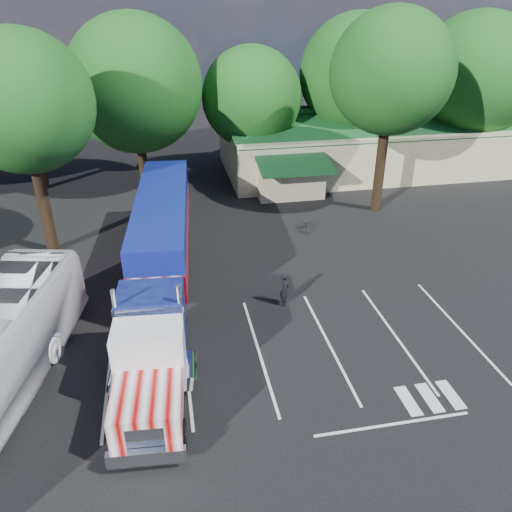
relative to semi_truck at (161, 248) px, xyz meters
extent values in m
plane|color=black|center=(3.93, -0.06, -2.50)|extent=(120.00, 120.00, 0.00)
cube|color=beige|center=(17.93, 17.94, -0.50)|extent=(24.00, 11.00, 4.00)
cube|color=#154B22|center=(17.93, 15.54, 2.00)|extent=(24.20, 6.25, 2.10)
cube|color=#154B22|center=(17.93, 20.34, 2.00)|extent=(24.20, 6.25, 2.10)
cube|color=beige|center=(9.93, 12.24, -1.10)|extent=(5.00, 2.50, 2.80)
cube|color=#154B22|center=(9.93, 10.94, 0.40)|extent=(5.40, 3.19, 0.80)
cylinder|color=black|center=(-9.07, 17.74, -0.50)|extent=(0.70, 0.70, 4.00)
sphere|color=#164D1A|center=(-9.07, 17.74, 4.65)|extent=(8.40, 8.40, 8.40)
cylinder|color=black|center=(-1.07, 16.14, -0.35)|extent=(0.70, 0.70, 4.30)
sphere|color=#164D1A|center=(-1.07, 16.14, 5.55)|extent=(10.00, 10.00, 10.00)
cylinder|color=black|center=(7.93, 17.44, -0.70)|extent=(0.70, 0.70, 3.60)
sphere|color=#164D1A|center=(7.93, 17.44, 4.10)|extent=(8.00, 8.00, 8.00)
cylinder|color=black|center=(16.93, 17.94, -0.25)|extent=(0.70, 0.70, 4.50)
sphere|color=#164D1A|center=(16.93, 17.94, 5.60)|extent=(9.60, 9.60, 9.60)
cylinder|color=black|center=(26.93, 16.74, -0.55)|extent=(0.70, 0.70, 3.90)
sphere|color=#164D1A|center=(26.93, 16.74, 5.30)|extent=(10.40, 10.40, 10.40)
cylinder|color=black|center=(-6.57, 5.94, 0.50)|extent=(0.70, 0.70, 6.00)
sphere|color=#164D1A|center=(-6.57, 5.94, 6.35)|extent=(7.60, 7.60, 7.60)
cylinder|color=black|center=(15.43, 8.44, 0.75)|extent=(0.70, 0.70, 6.50)
sphere|color=#164D1A|center=(15.43, 8.44, 7.00)|extent=(8.00, 8.00, 8.00)
cube|color=black|center=(-0.56, -7.59, -1.73)|extent=(1.56, 7.26, 0.26)
cube|color=white|center=(-0.85, -11.44, -1.83)|extent=(2.58, 0.45, 0.57)
cube|color=white|center=(-0.83, -11.24, -1.22)|extent=(1.24, 0.21, 0.93)
cube|color=white|center=(-0.74, -10.06, -1.01)|extent=(2.54, 2.64, 1.18)
cube|color=silver|center=(-0.59, -8.00, -0.39)|extent=(2.69, 1.83, 2.37)
cube|color=black|center=(-0.64, -8.67, 0.12)|extent=(2.37, 0.26, 1.03)
cube|color=white|center=(-0.53, -7.13, 0.94)|extent=(2.68, 0.30, 0.26)
cube|color=#0C0B53|center=(-0.46, -6.16, -0.19)|extent=(2.72, 2.24, 2.78)
cylinder|color=white|center=(-1.70, -6.99, 0.17)|extent=(0.20, 0.20, 3.50)
cylinder|color=white|center=(0.66, -7.17, 0.17)|extent=(0.20, 0.20, 3.50)
cylinder|color=white|center=(-1.94, -7.39, -1.73)|extent=(0.80, 1.69, 0.68)
cylinder|color=white|center=(0.83, -7.59, -1.73)|extent=(0.80, 1.69, 0.68)
cube|color=white|center=(0.20, 2.77, -0.29)|extent=(3.64, 13.33, 1.54)
cube|color=navy|center=(0.20, 2.77, 1.10)|extent=(3.64, 13.33, 1.23)
cube|color=black|center=(0.52, 7.08, -1.63)|extent=(1.50, 3.68, 0.36)
cube|color=black|center=(-0.92, -2.72, -1.78)|extent=(0.13, 0.13, 1.44)
cube|color=black|center=(0.51, -2.82, -1.78)|extent=(0.13, 0.13, 1.44)
cube|color=white|center=(0.70, 9.44, -2.04)|extent=(2.47, 0.31, 0.12)
cylinder|color=black|center=(-1.86, -10.49, -1.94)|extent=(0.44, 1.16, 1.13)
cylinder|color=black|center=(0.30, -10.65, -1.94)|extent=(0.44, 1.16, 1.13)
cylinder|color=black|center=(-1.51, -5.77, -1.94)|extent=(0.44, 1.16, 1.13)
cylinder|color=black|center=(0.64, -5.93, -1.94)|extent=(0.44, 1.16, 1.13)
cylinder|color=black|center=(-1.43, -4.64, -1.94)|extent=(0.44, 1.16, 1.13)
cylinder|color=black|center=(0.73, -4.80, -1.94)|extent=(0.44, 1.16, 1.13)
cylinder|color=black|center=(-0.61, 6.34, -1.94)|extent=(0.44, 1.16, 1.13)
cylinder|color=black|center=(1.54, 6.18, -1.94)|extent=(0.44, 1.16, 1.13)
cylinder|color=black|center=(-0.52, 7.57, -1.94)|extent=(0.44, 1.16, 1.13)
cylinder|color=black|center=(1.63, 7.41, -1.94)|extent=(0.44, 1.16, 1.13)
imported|color=black|center=(5.92, -2.54, -1.62)|extent=(0.49, 0.69, 1.76)
imported|color=black|center=(9.43, 5.86, -2.10)|extent=(0.58, 1.54, 0.80)
imported|color=#AFB2B7|center=(11.58, 13.68, -1.72)|extent=(4.92, 2.30, 1.56)
camera|label=1|loc=(0.53, -23.14, 11.46)|focal=35.00mm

